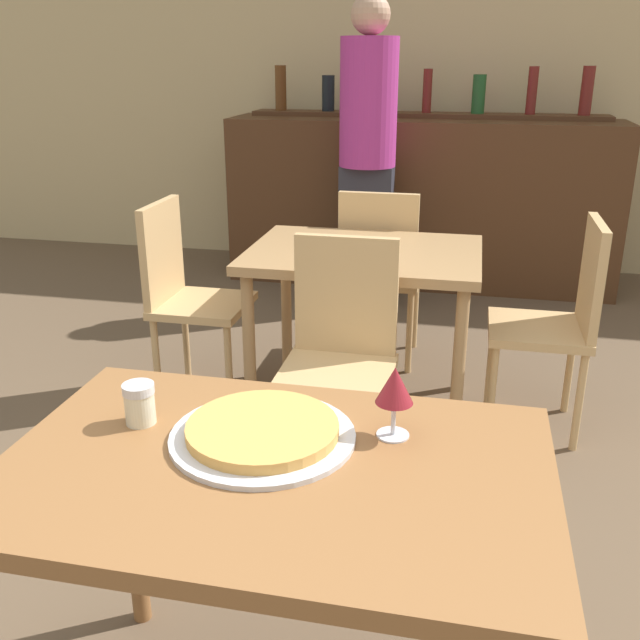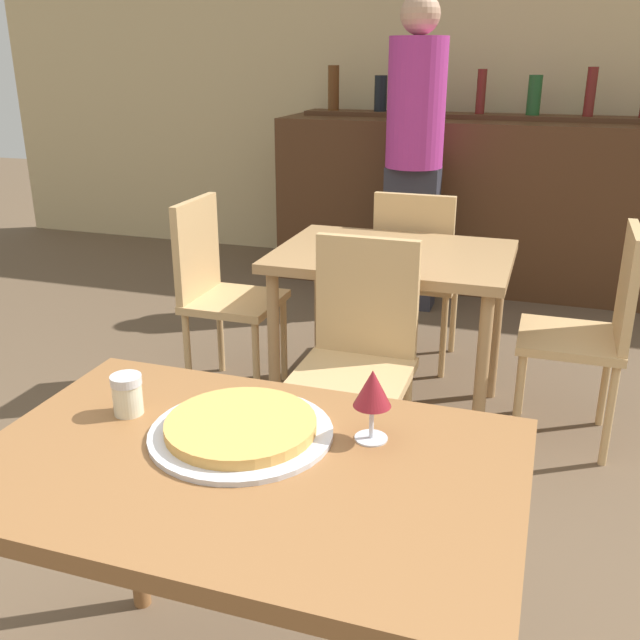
% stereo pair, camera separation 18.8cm
% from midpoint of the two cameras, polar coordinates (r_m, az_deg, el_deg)
% --- Properties ---
extents(wall_back, '(8.00, 0.05, 2.80)m').
position_cam_midpoint_polar(wall_back, '(5.40, 14.35, 18.73)').
color(wall_back, '#D1B784').
rests_on(wall_back, ground_plane).
extents(dining_table_near, '(1.10, 0.71, 0.75)m').
position_cam_midpoint_polar(dining_table_near, '(1.50, -2.18, -14.13)').
color(dining_table_near, brown).
rests_on(dining_table_near, ground_plane).
extents(dining_table_far, '(0.97, 0.72, 0.74)m').
position_cam_midpoint_polar(dining_table_far, '(3.02, 7.61, 3.70)').
color(dining_table_far, '#A87F51').
rests_on(dining_table_far, ground_plane).
extents(bar_counter, '(2.60, 0.56, 1.11)m').
position_cam_midpoint_polar(bar_counter, '(4.99, 13.01, 8.94)').
color(bar_counter, '#4C2D19').
rests_on(bar_counter, ground_plane).
extents(bar_back_shelf, '(2.39, 0.24, 0.33)m').
position_cam_midpoint_polar(bar_back_shelf, '(5.05, 13.67, 16.26)').
color(bar_back_shelf, '#4C2D19').
rests_on(bar_back_shelf, bar_counter).
extents(chair_far_side_front, '(0.40, 0.40, 0.91)m').
position_cam_midpoint_polar(chair_far_side_front, '(2.57, 5.21, -2.26)').
color(chair_far_side_front, tan).
rests_on(chair_far_side_front, ground_plane).
extents(chair_far_side_back, '(0.40, 0.40, 0.91)m').
position_cam_midpoint_polar(chair_far_side_back, '(3.56, 9.16, 4.06)').
color(chair_far_side_back, tan).
rests_on(chair_far_side_back, ground_plane).
extents(chair_far_side_left, '(0.40, 0.40, 0.91)m').
position_cam_midpoint_polar(chair_far_side_left, '(3.29, -6.53, 2.86)').
color(chair_far_side_left, tan).
rests_on(chair_far_side_left, ground_plane).
extents(chair_far_side_right, '(0.40, 0.40, 0.91)m').
position_cam_midpoint_polar(chair_far_side_right, '(3.03, 22.78, -0.27)').
color(chair_far_side_right, tan).
rests_on(chair_far_side_right, ground_plane).
extents(pizza_tray, '(0.39, 0.39, 0.04)m').
position_cam_midpoint_polar(pizza_tray, '(1.52, -2.80, -8.75)').
color(pizza_tray, silver).
rests_on(pizza_tray, dining_table_near).
extents(cheese_shaker, '(0.07, 0.07, 0.09)m').
position_cam_midpoint_polar(cheese_shaker, '(1.63, -12.00, -5.91)').
color(cheese_shaker, beige).
rests_on(cheese_shaker, dining_table_near).
extents(person_standing, '(0.34, 0.34, 1.84)m').
position_cam_midpoint_polar(person_standing, '(4.39, 8.83, 13.63)').
color(person_standing, '#2D2D38').
rests_on(person_standing, ground_plane).
extents(wine_glass, '(0.08, 0.08, 0.16)m').
position_cam_midpoint_polar(wine_glass, '(1.48, 7.88, -5.68)').
color(wine_glass, silver).
rests_on(wine_glass, dining_table_near).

